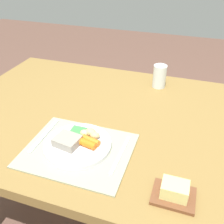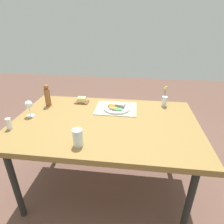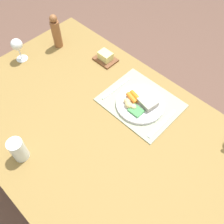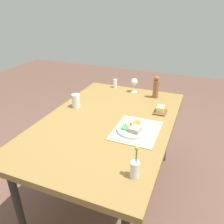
{
  "view_description": "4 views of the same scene",
  "coord_description": "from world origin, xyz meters",
  "px_view_note": "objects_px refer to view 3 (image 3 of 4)",
  "views": [
    {
      "loc": [
        0.28,
        -0.9,
        1.41
      ],
      "look_at": [
        -0.01,
        -0.03,
        0.8
      ],
      "focal_mm": 41.14,
      "sensor_mm": 36.0,
      "label": 1
    },
    {
      "loc": [
        -0.24,
        1.38,
        1.54
      ],
      "look_at": [
        -0.06,
        0.02,
        0.86
      ],
      "focal_mm": 30.55,
      "sensor_mm": 36.0,
      "label": 2
    },
    {
      "loc": [
        -0.51,
        0.42,
        1.81
      ],
      "look_at": [
        -0.05,
        -0.06,
        0.87
      ],
      "focal_mm": 39.65,
      "sensor_mm": 36.0,
      "label": 3
    },
    {
      "loc": [
        -1.46,
        -0.63,
        1.63
      ],
      "look_at": [
        -0.06,
        -0.06,
        0.88
      ],
      "focal_mm": 36.7,
      "sensor_mm": 36.0,
      "label": 4
    }
  ],
  "objects_px": {
    "butter_dish": "(105,57)",
    "water_tumbler": "(19,150)",
    "dining_table": "(97,131)",
    "dinner_plate": "(140,103)",
    "knife": "(116,88)",
    "fork": "(162,123)",
    "wine_glass": "(17,45)",
    "pepper_mill": "(56,32)"
  },
  "relations": [
    {
      "from": "water_tumbler",
      "to": "butter_dish",
      "type": "bearing_deg",
      "value": -76.54
    },
    {
      "from": "knife",
      "to": "butter_dish",
      "type": "relative_size",
      "value": 1.6
    },
    {
      "from": "butter_dish",
      "to": "pepper_mill",
      "type": "relative_size",
      "value": 0.6
    },
    {
      "from": "dining_table",
      "to": "water_tumbler",
      "type": "bearing_deg",
      "value": 70.53
    },
    {
      "from": "dining_table",
      "to": "pepper_mill",
      "type": "distance_m",
      "value": 0.67
    },
    {
      "from": "pepper_mill",
      "to": "wine_glass",
      "type": "height_order",
      "value": "pepper_mill"
    },
    {
      "from": "butter_dish",
      "to": "water_tumbler",
      "type": "height_order",
      "value": "water_tumbler"
    },
    {
      "from": "knife",
      "to": "butter_dish",
      "type": "xyz_separation_m",
      "value": [
        0.21,
        -0.12,
        0.01
      ]
    },
    {
      "from": "butter_dish",
      "to": "pepper_mill",
      "type": "xyz_separation_m",
      "value": [
        0.31,
        0.11,
        0.08
      ]
    },
    {
      "from": "dining_table",
      "to": "wine_glass",
      "type": "xyz_separation_m",
      "value": [
        0.67,
        -0.01,
        0.16
      ]
    },
    {
      "from": "wine_glass",
      "to": "pepper_mill",
      "type": "bearing_deg",
      "value": -105.31
    },
    {
      "from": "butter_dish",
      "to": "wine_glass",
      "type": "relative_size",
      "value": 0.9
    },
    {
      "from": "dinner_plate",
      "to": "water_tumbler",
      "type": "distance_m",
      "value": 0.63
    },
    {
      "from": "dining_table",
      "to": "butter_dish",
      "type": "distance_m",
      "value": 0.47
    },
    {
      "from": "pepper_mill",
      "to": "knife",
      "type": "bearing_deg",
      "value": 178.71
    },
    {
      "from": "dinner_plate",
      "to": "knife",
      "type": "relative_size",
      "value": 1.21
    },
    {
      "from": "fork",
      "to": "knife",
      "type": "distance_m",
      "value": 0.32
    },
    {
      "from": "dining_table",
      "to": "fork",
      "type": "distance_m",
      "value": 0.33
    },
    {
      "from": "butter_dish",
      "to": "water_tumbler",
      "type": "distance_m",
      "value": 0.73
    },
    {
      "from": "wine_glass",
      "to": "dining_table",
      "type": "bearing_deg",
      "value": 178.78
    },
    {
      "from": "fork",
      "to": "pepper_mill",
      "type": "height_order",
      "value": "pepper_mill"
    },
    {
      "from": "dinner_plate",
      "to": "wine_glass",
      "type": "relative_size",
      "value": 1.75
    },
    {
      "from": "dinner_plate",
      "to": "wine_glass",
      "type": "height_order",
      "value": "wine_glass"
    },
    {
      "from": "butter_dish",
      "to": "dining_table",
      "type": "bearing_deg",
      "value": 129.38
    },
    {
      "from": "water_tumbler",
      "to": "wine_glass",
      "type": "bearing_deg",
      "value": -34.06
    },
    {
      "from": "dining_table",
      "to": "dinner_plate",
      "type": "height_order",
      "value": "dinner_plate"
    },
    {
      "from": "knife",
      "to": "butter_dish",
      "type": "distance_m",
      "value": 0.24
    },
    {
      "from": "dinner_plate",
      "to": "butter_dish",
      "type": "height_order",
      "value": "butter_dish"
    },
    {
      "from": "knife",
      "to": "pepper_mill",
      "type": "distance_m",
      "value": 0.52
    },
    {
      "from": "water_tumbler",
      "to": "wine_glass",
      "type": "height_order",
      "value": "wine_glass"
    },
    {
      "from": "dinner_plate",
      "to": "dining_table",
      "type": "bearing_deg",
      "value": 72.17
    },
    {
      "from": "fork",
      "to": "wine_glass",
      "type": "relative_size",
      "value": 1.48
    },
    {
      "from": "wine_glass",
      "to": "fork",
      "type": "bearing_deg",
      "value": -166.58
    },
    {
      "from": "water_tumbler",
      "to": "dinner_plate",
      "type": "bearing_deg",
      "value": -108.81
    },
    {
      "from": "dinner_plate",
      "to": "pepper_mill",
      "type": "distance_m",
      "value": 0.68
    },
    {
      "from": "dinner_plate",
      "to": "water_tumbler",
      "type": "xyz_separation_m",
      "value": [
        0.2,
        0.59,
        0.03
      ]
    },
    {
      "from": "dining_table",
      "to": "dinner_plate",
      "type": "distance_m",
      "value": 0.26
    },
    {
      "from": "knife",
      "to": "butter_dish",
      "type": "bearing_deg",
      "value": -29.19
    },
    {
      "from": "dining_table",
      "to": "knife",
      "type": "relative_size",
      "value": 7.46
    },
    {
      "from": "knife",
      "to": "dinner_plate",
      "type": "bearing_deg",
      "value": -177.12
    },
    {
      "from": "fork",
      "to": "wine_glass",
      "type": "bearing_deg",
      "value": 13.0
    },
    {
      "from": "dining_table",
      "to": "dinner_plate",
      "type": "xyz_separation_m",
      "value": [
        -0.08,
        -0.24,
        0.08
      ]
    }
  ]
}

